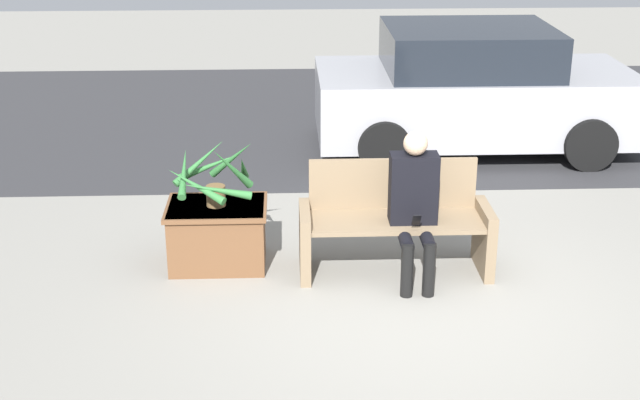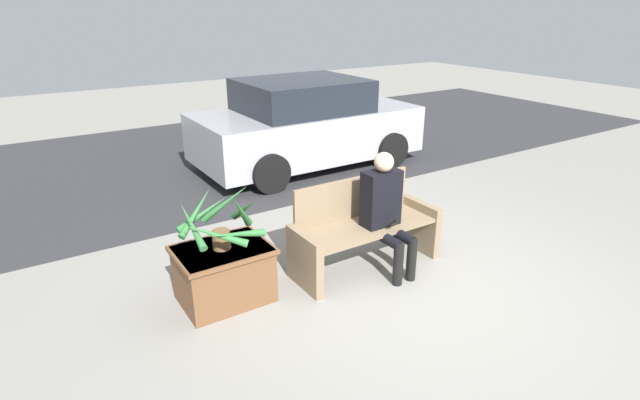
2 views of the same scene
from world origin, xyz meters
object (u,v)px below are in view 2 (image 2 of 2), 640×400
object	(u,v)px
bench	(363,228)
potted_plant	(219,221)
parked_car	(306,125)
person_seated	(386,207)
planter_box	(224,272)

from	to	relation	value
bench	potted_plant	xyz separation A→B (m)	(-1.55, 0.16, 0.40)
parked_car	person_seated	bearing A→B (deg)	-108.60
planter_box	parked_car	size ratio (longest dim) A/B	0.23
bench	parked_car	bearing A→B (deg)	68.47
person_seated	planter_box	world-z (taller)	person_seated
bench	potted_plant	size ratio (longest dim) A/B	2.03
potted_plant	planter_box	bearing A→B (deg)	1.96
planter_box	parked_car	distance (m)	4.40
bench	potted_plant	distance (m)	1.61
person_seated	parked_car	world-z (taller)	parked_car
person_seated	parked_car	size ratio (longest dim) A/B	0.34
person_seated	planter_box	distance (m)	1.77
planter_box	parked_car	bearing A→B (deg)	48.47
bench	parked_car	xyz separation A→B (m)	(1.36, 3.44, 0.30)
potted_plant	parked_car	distance (m)	4.38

